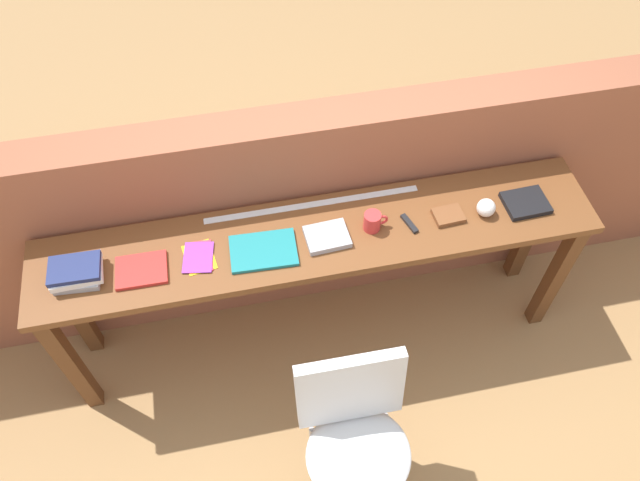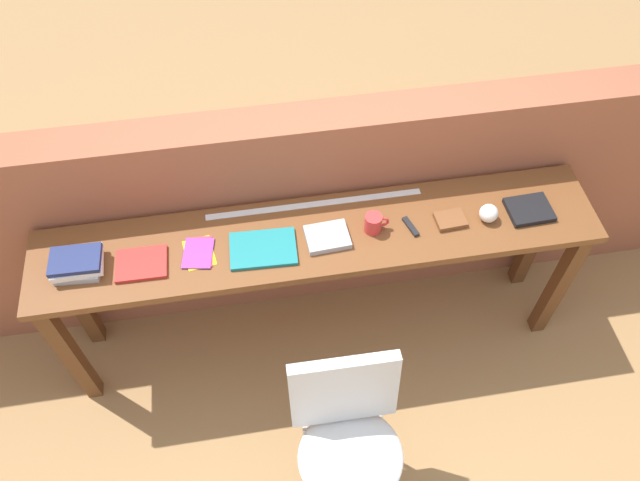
# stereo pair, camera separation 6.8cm
# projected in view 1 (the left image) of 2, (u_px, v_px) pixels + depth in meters

# --- Properties ---
(ground_plane) EXTENTS (40.00, 40.00, 0.00)m
(ground_plane) POSITION_uv_depth(u_px,v_px,m) (330.00, 381.00, 3.25)
(ground_plane) COLOR #9E7547
(brick_wall_back) EXTENTS (6.00, 0.20, 1.26)m
(brick_wall_back) POSITION_uv_depth(u_px,v_px,m) (304.00, 212.00, 3.12)
(brick_wall_back) COLOR #935138
(brick_wall_back) RESTS_ON ground
(sideboard) EXTENTS (2.50, 0.44, 0.88)m
(sideboard) POSITION_uv_depth(u_px,v_px,m) (318.00, 253.00, 2.84)
(sideboard) COLOR brown
(sideboard) RESTS_ON ground
(chair_white_moulded) EXTENTS (0.45, 0.46, 0.89)m
(chair_white_moulded) POSITION_uv_depth(u_px,v_px,m) (355.00, 433.00, 2.56)
(chair_white_moulded) COLOR silver
(chair_white_moulded) RESTS_ON ground
(book_stack_leftmost) EXTENTS (0.21, 0.17, 0.08)m
(book_stack_leftmost) POSITION_uv_depth(u_px,v_px,m) (76.00, 272.00, 2.55)
(book_stack_leftmost) COLOR #9E9EA3
(book_stack_leftmost) RESTS_ON sideboard
(magazine_cycling) EXTENTS (0.22, 0.17, 0.02)m
(magazine_cycling) POSITION_uv_depth(u_px,v_px,m) (141.00, 270.00, 2.60)
(magazine_cycling) COLOR red
(magazine_cycling) RESTS_ON sideboard
(pamphlet_pile_colourful) EXTENTS (0.15, 0.18, 0.01)m
(pamphlet_pile_colourful) POSITION_uv_depth(u_px,v_px,m) (199.00, 257.00, 2.65)
(pamphlet_pile_colourful) COLOR yellow
(pamphlet_pile_colourful) RESTS_ON sideboard
(book_open_centre) EXTENTS (0.29, 0.21, 0.02)m
(book_open_centre) POSITION_uv_depth(u_px,v_px,m) (263.00, 251.00, 2.66)
(book_open_centre) COLOR #19757A
(book_open_centre) RESTS_ON sideboard
(book_grey_hardcover) EXTENTS (0.19, 0.16, 0.03)m
(book_grey_hardcover) POSITION_uv_depth(u_px,v_px,m) (327.00, 237.00, 2.70)
(book_grey_hardcover) COLOR #9E9EA3
(book_grey_hardcover) RESTS_ON sideboard
(mug) EXTENTS (0.11, 0.08, 0.09)m
(mug) POSITION_uv_depth(u_px,v_px,m) (373.00, 221.00, 2.71)
(mug) COLOR red
(mug) RESTS_ON sideboard
(multitool_folded) EXTENTS (0.06, 0.11, 0.02)m
(multitool_folded) POSITION_uv_depth(u_px,v_px,m) (409.00, 224.00, 2.75)
(multitool_folded) COLOR black
(multitool_folded) RESTS_ON sideboard
(leather_journal_brown) EXTENTS (0.14, 0.11, 0.02)m
(leather_journal_brown) POSITION_uv_depth(u_px,v_px,m) (448.00, 216.00, 2.77)
(leather_journal_brown) COLOR brown
(leather_journal_brown) RESTS_ON sideboard
(sports_ball_small) EXTENTS (0.08, 0.08, 0.08)m
(sports_ball_small) POSITION_uv_depth(u_px,v_px,m) (486.00, 208.00, 2.76)
(sports_ball_small) COLOR silver
(sports_ball_small) RESTS_ON sideboard
(book_repair_rightmost) EXTENTS (0.20, 0.17, 0.03)m
(book_repair_rightmost) POSITION_uv_depth(u_px,v_px,m) (526.00, 203.00, 2.81)
(book_repair_rightmost) COLOR black
(book_repair_rightmost) RESTS_ON sideboard
(ruler_metal_back_edge) EXTENTS (0.98, 0.03, 0.00)m
(ruler_metal_back_edge) POSITION_uv_depth(u_px,v_px,m) (312.00, 204.00, 2.82)
(ruler_metal_back_edge) COLOR silver
(ruler_metal_back_edge) RESTS_ON sideboard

